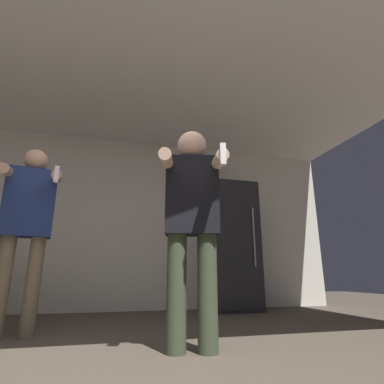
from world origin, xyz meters
The scene contains 5 objects.
wall_back centered at (0.00, 3.28, 1.27)m, with size 7.00×0.06×2.55m.
ceiling_slab centered at (0.00, 1.63, 2.57)m, with size 7.00×3.77×0.05m.
refrigerator centered at (1.70, 2.93, 0.92)m, with size 0.73×0.67×1.84m.
person_woman_foreground centered at (0.57, 0.78, 0.91)m, with size 0.53×0.60×1.57m.
person_man_side centered at (-0.71, 1.58, 0.97)m, with size 0.52×0.50×1.61m.
Camera 1 is at (0.04, -1.28, 0.49)m, focal length 28.00 mm.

